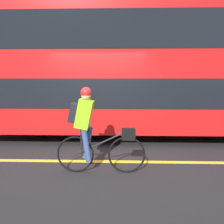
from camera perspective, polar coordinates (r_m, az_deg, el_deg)
name	(u,v)px	position (r m, az deg, el deg)	size (l,w,h in m)	color
ground_plane	(95,159)	(5.13, -4.50, -12.24)	(80.00, 80.00, 0.00)	#232326
road_center_line	(94,161)	(5.01, -4.65, -12.71)	(50.00, 0.14, 0.01)	yellow
sidewalk_curb	(107,117)	(10.25, -1.34, -1.28)	(60.00, 2.28, 0.12)	gray
building_facade	(108,50)	(11.48, -1.05, 15.83)	(60.00, 0.30, 6.53)	brown
bus	(124,69)	(6.89, 3.20, 11.26)	(9.17, 2.43, 3.85)	black
cyclist_on_bike	(92,128)	(4.22, -5.37, -4.14)	(1.73, 0.32, 1.68)	black
trash_bin	(107,107)	(10.06, -1.30, 1.31)	(0.45, 0.45, 0.84)	#194C23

